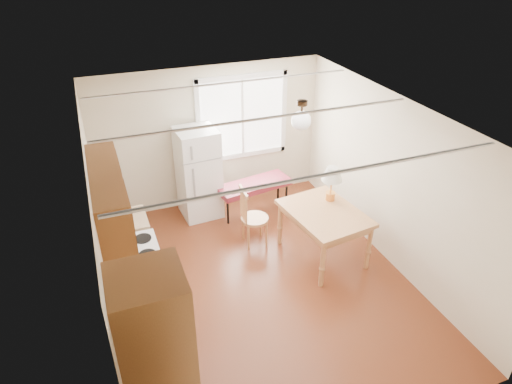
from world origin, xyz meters
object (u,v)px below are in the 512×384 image
refrigerator (198,173)px  dining_table (324,217)px  bench (254,186)px  chair (249,213)px

refrigerator → dining_table: size_ratio=1.14×
bench → chair: size_ratio=1.37×
dining_table → chair: size_ratio=1.41×
chair → bench: bearing=67.9°
bench → chair: 0.94m
refrigerator → chair: refrigerator is taller
refrigerator → bench: (0.89, -0.32, -0.26)m
refrigerator → chair: size_ratio=1.61×
refrigerator → bench: refrigerator is taller
refrigerator → chair: bearing=-71.0°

